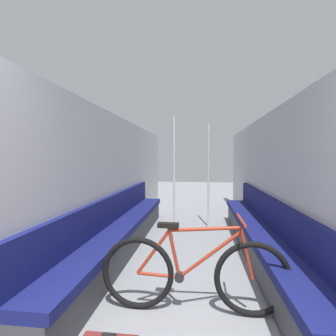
# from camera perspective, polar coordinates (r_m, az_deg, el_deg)

# --- Properties ---
(wall_left) EXTENTS (0.10, 9.57, 2.17)m
(wall_left) POSITION_cam_1_polar(r_m,az_deg,el_deg) (4.10, -13.66, -3.05)
(wall_left) COLOR #B2B2B7
(wall_left) RESTS_ON ground
(wall_right) EXTENTS (0.10, 9.57, 2.17)m
(wall_right) POSITION_cam_1_polar(r_m,az_deg,el_deg) (4.00, 23.25, -3.30)
(wall_right) COLOR #B2B2B7
(wall_right) RESTS_ON ground
(bench_seat_row_left) EXTENTS (0.44, 4.70, 0.88)m
(bench_seat_row_left) POSITION_cam_1_polar(r_m,az_deg,el_deg) (4.22, -10.09, -13.73)
(bench_seat_row_left) COLOR #3D3D42
(bench_seat_row_left) RESTS_ON ground
(bench_seat_row_right) EXTENTS (0.44, 4.70, 0.88)m
(bench_seat_row_right) POSITION_cam_1_polar(r_m,az_deg,el_deg) (4.14, 19.51, -14.14)
(bench_seat_row_right) COLOR #3D3D42
(bench_seat_row_right) RESTS_ON ground
(bicycle) EXTENTS (1.78, 0.46, 0.91)m
(bicycle) POSITION_cam_1_polar(r_m,az_deg,el_deg) (2.66, 5.56, -21.94)
(bicycle) COLOR black
(bicycle) RESTS_ON ground
(grab_pole_near) EXTENTS (0.08, 0.08, 2.15)m
(grab_pole_near) POSITION_cam_1_polar(r_m,az_deg,el_deg) (4.51, 1.33, -2.98)
(grab_pole_near) COLOR gray
(grab_pole_near) RESTS_ON ground
(grab_pole_far) EXTENTS (0.08, 0.08, 2.15)m
(grab_pole_far) POSITION_cam_1_polar(r_m,az_deg,el_deg) (5.58, 8.79, -1.99)
(grab_pole_far) COLOR gray
(grab_pole_far) RESTS_ON ground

